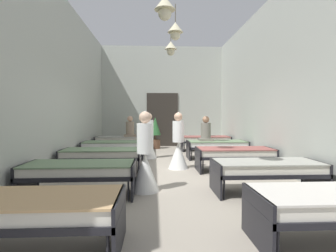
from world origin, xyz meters
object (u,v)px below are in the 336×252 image
bed_left_row_0 (28,209)px  bed_left_row_3 (114,146)px  bed_right_row_3 (217,145)px  bed_right_row_4 (205,140)px  bed_right_row_1 (267,169)px  bed_right_row_2 (235,153)px  bed_left_row_4 (121,140)px  nurse_mid_aisle (149,142)px  nurse_far_aisle (145,163)px  patient_seated_secondary (130,129)px  potted_plant (155,131)px  nurse_near_aisle (178,149)px  bed_left_row_1 (80,171)px  bed_left_row_2 (102,154)px  patient_seated_primary (206,132)px

bed_left_row_0 → bed_left_row_3: bearing=90.0°
bed_right_row_3 → bed_right_row_4: 1.88m
bed_right_row_1 → bed_right_row_2: same height
bed_left_row_4 → nurse_mid_aisle: 2.05m
nurse_far_aisle → bed_right_row_3: bearing=91.6°
bed_left_row_0 → bed_right_row_3: bearing=59.5°
patient_seated_secondary → bed_left_row_0: bearing=-92.7°
bed_right_row_3 → bed_left_row_4: 3.81m
potted_plant → nurse_near_aisle: bearing=-82.1°
bed_left_row_3 → potted_plant: size_ratio=1.43×
bed_left_row_1 → bed_right_row_1: bearing=0.0°
bed_left_row_0 → bed_left_row_1: 1.88m
bed_left_row_0 → bed_left_row_3: size_ratio=1.00×
bed_left_row_4 → patient_seated_secondary: 0.55m
bed_right_row_4 → patient_seated_secondary: size_ratio=2.37×
patient_seated_secondary → nurse_near_aisle: bearing=-65.5°
bed_left_row_4 → bed_right_row_4: 3.31m
bed_left_row_3 → bed_right_row_4: same height
bed_left_row_0 → bed_right_row_1: bearing=29.5°
bed_left_row_0 → bed_right_row_3: same height
bed_left_row_1 → patient_seated_secondary: patient_seated_secondary is taller
bed_right_row_3 → nurse_near_aisle: nurse_near_aisle is taller
bed_left_row_0 → patient_seated_secondary: (0.35, 7.52, 0.43)m
bed_left_row_1 → nurse_mid_aisle: bearing=74.1°
bed_left_row_0 → bed_left_row_4: same height
bed_right_row_2 → bed_left_row_2: bearing=180.0°
bed_right_row_3 → bed_right_row_2: bearing=-90.0°
bed_left_row_2 → bed_left_row_3: 1.88m
bed_right_row_1 → nurse_far_aisle: bearing=174.5°
patient_seated_secondary → potted_plant: size_ratio=0.60×
bed_left_row_0 → nurse_far_aisle: nurse_far_aisle is taller
potted_plant → bed_left_row_4: bearing=-150.1°
bed_right_row_4 → nurse_far_aisle: 5.85m
bed_right_row_2 → bed_right_row_3: 1.88m
bed_right_row_4 → nurse_mid_aisle: (-2.20, -1.72, 0.09)m
bed_left_row_1 → bed_right_row_4: size_ratio=1.00×
bed_right_row_2 → patient_seated_secondary: bearing=128.2°
bed_left_row_2 → patient_seated_secondary: 3.81m
bed_left_row_0 → bed_right_row_4: size_ratio=1.00×
bed_left_row_1 → patient_seated_primary: patient_seated_primary is taller
patient_seated_secondary → bed_left_row_4: bearing=-177.9°
bed_left_row_0 → bed_left_row_3: 5.63m
bed_left_row_4 → patient_seated_primary: (2.96, -1.82, 0.43)m
bed_left_row_2 → nurse_mid_aisle: bearing=61.4°
bed_left_row_4 → nurse_near_aisle: 3.92m
bed_left_row_1 → nurse_mid_aisle: size_ratio=1.28×
bed_left_row_1 → bed_left_row_3: same height
bed_left_row_4 → nurse_mid_aisle: nurse_mid_aisle is taller
bed_left_row_3 → nurse_far_aisle: 3.72m
nurse_far_aisle → patient_seated_primary: 4.06m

